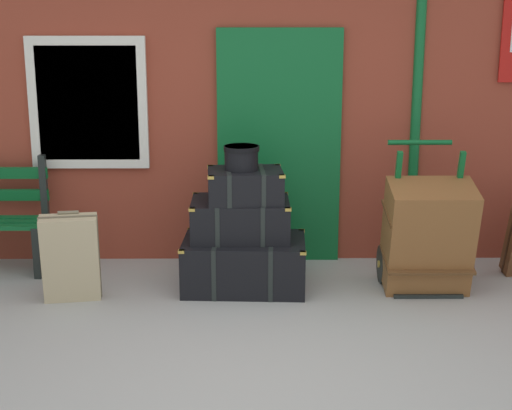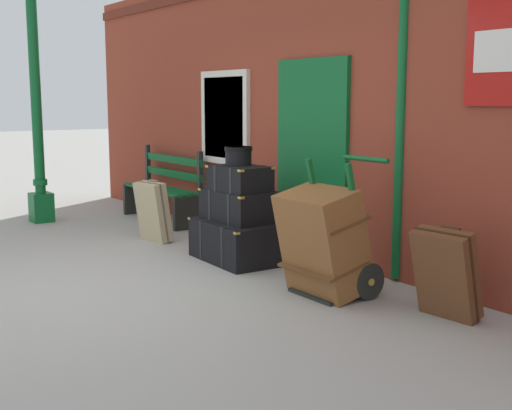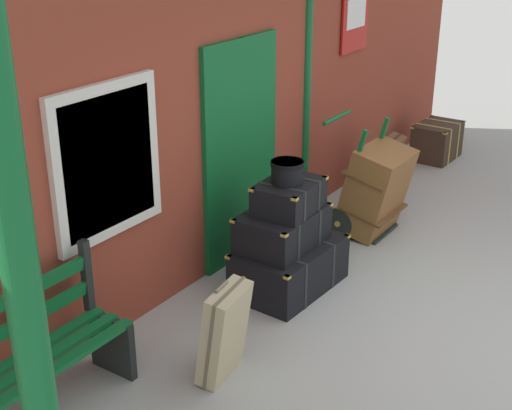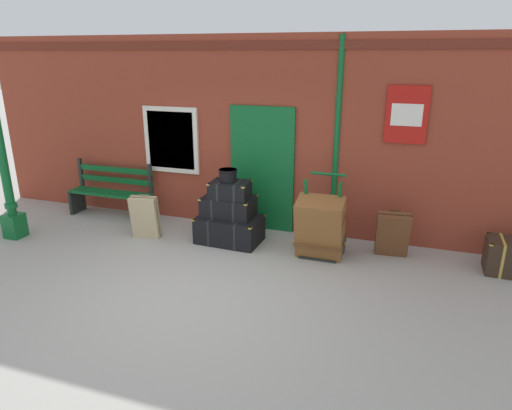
{
  "view_description": "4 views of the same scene",
  "coord_description": "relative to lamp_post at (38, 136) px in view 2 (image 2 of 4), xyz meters",
  "views": [
    {
      "loc": [
        -0.07,
        -4.46,
        2.33
      ],
      "look_at": [
        -0.02,
        1.94,
        0.65
      ],
      "focal_mm": 54.94,
      "sensor_mm": 36.0,
      "label": 1
    },
    {
      "loc": [
        5.62,
        -2.15,
        1.69
      ],
      "look_at": [
        0.22,
        1.69,
        0.64
      ],
      "focal_mm": 47.14,
      "sensor_mm": 36.0,
      "label": 2
    },
    {
      "loc": [
        -4.97,
        -1.23,
        3.19
      ],
      "look_at": [
        -0.45,
        1.82,
        0.88
      ],
      "focal_mm": 50.46,
      "sensor_mm": 36.0,
      "label": 3
    },
    {
      "loc": [
        2.46,
        -4.6,
        2.91
      ],
      "look_at": [
        0.28,
        1.85,
        0.61
      ],
      "focal_mm": 31.8,
      "sensor_mm": 36.0,
      "label": 4
    }
  ],
  "objects": [
    {
      "name": "suitcase_umber",
      "position": [
        5.95,
        1.21,
        -0.82
      ],
      "size": [
        0.5,
        0.39,
        0.73
      ],
      "color": "brown",
      "rests_on": "ground"
    },
    {
      "name": "porters_trolley",
      "position": [
        4.93,
        1.02,
        -0.91
      ],
      "size": [
        0.71,
        0.66,
        1.18
      ],
      "color": "black",
      "rests_on": "ground"
    },
    {
      "name": "steamer_trunk_middle",
      "position": [
        3.41,
        1.01,
        -0.6
      ],
      "size": [
        0.81,
        0.55,
        0.33
      ],
      "color": "black",
      "rests_on": "steamer_trunk_base"
    },
    {
      "name": "platform_bench",
      "position": [
        0.9,
        1.43,
        -0.74
      ],
      "size": [
        1.6,
        0.43,
        1.01
      ],
      "color": "#0F5B28",
      "rests_on": "ground"
    },
    {
      "name": "lamp_post",
      "position": [
        0.0,
        0.0,
        0.0
      ],
      "size": [
        0.28,
        0.28,
        3.09
      ],
      "color": "#0F5B28",
      "rests_on": "ground"
    },
    {
      "name": "steamer_trunk_base",
      "position": [
        3.44,
        0.96,
        -0.97
      ],
      "size": [
        1.04,
        0.69,
        0.43
      ],
      "color": "black",
      "rests_on": "ground"
    },
    {
      "name": "large_brown_trunk",
      "position": [
        4.93,
        0.84,
        -0.7
      ],
      "size": [
        0.7,
        0.62,
        0.95
      ],
      "color": "brown",
      "rests_on": "ground"
    },
    {
      "name": "suitcase_caramel",
      "position": [
        2.08,
        0.67,
        -0.82
      ],
      "size": [
        0.48,
        0.33,
        0.74
      ],
      "color": "tan",
      "rests_on": "ground"
    },
    {
      "name": "ground_plane",
      "position": [
        3.56,
        -0.73,
        -1.18
      ],
      "size": [
        60.0,
        60.0,
        0.0
      ],
      "primitive_type": "plane",
      "color": "#A3A099"
    },
    {
      "name": "round_hatbox",
      "position": [
        3.42,
        0.99,
        -0.07
      ],
      "size": [
        0.29,
        0.29,
        0.2
      ],
      "color": "black",
      "rests_on": "steamer_trunk_top"
    },
    {
      "name": "brick_facade",
      "position": [
        3.56,
        1.86,
        0.42
      ],
      "size": [
        10.4,
        0.35,
        3.2
      ],
      "color": "brown",
      "rests_on": "ground"
    },
    {
      "name": "steamer_trunk_top",
      "position": [
        3.45,
        0.98,
        -0.31
      ],
      "size": [
        0.64,
        0.49,
        0.27
      ],
      "color": "black",
      "rests_on": "steamer_trunk_middle"
    }
  ]
}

